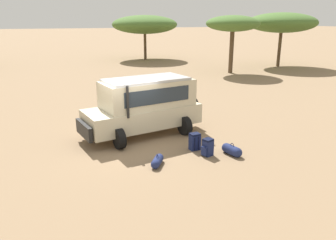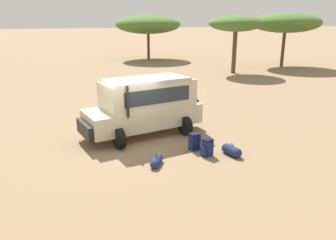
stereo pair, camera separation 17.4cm
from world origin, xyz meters
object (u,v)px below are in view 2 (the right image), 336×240
Objects in this scene: duffel_bag_soft_canvas at (156,161)px; acacia_tree_far_right at (286,23)px; duffel_bag_low_black_case at (232,150)px; acacia_tree_centre_back at (148,25)px; acacia_tree_right_mid at (236,24)px; backpack_beside_front_wheel at (194,142)px; backpack_cluster_center at (207,148)px; safari_vehicle at (145,105)px.

duffel_bag_soft_canvas is 0.11× the size of acacia_tree_far_right.
acacia_tree_centre_back is at bearing 80.35° from duffel_bag_low_black_case.
duffel_bag_soft_canvas is 0.16× the size of acacia_tree_right_mid.
duffel_bag_soft_canvas is (-1.77, -0.86, -0.17)m from backpack_beside_front_wheel.
acacia_tree_far_right reaches higher than backpack_beside_front_wheel.
backpack_beside_front_wheel is 1.44m from duffel_bag_low_black_case.
backpack_beside_front_wheel is at bearing 25.82° from duffel_bag_soft_canvas.
backpack_beside_front_wheel is 29.15m from acacia_tree_centre_back.
duffel_bag_low_black_case is at bearing -119.73° from acacia_tree_right_mid.
backpack_beside_front_wheel reaches higher than duffel_bag_soft_canvas.
backpack_beside_front_wheel is 0.73× the size of duffel_bag_low_black_case.
backpack_cluster_center reaches higher than duffel_bag_soft_canvas.
backpack_beside_front_wheel is 25.29m from acacia_tree_far_right.
acacia_tree_far_right reaches higher than acacia_tree_centre_back.
backpack_beside_front_wheel is at bearing -123.98° from acacia_tree_right_mid.
backpack_cluster_center is at bearing -132.96° from acacia_tree_far_right.
acacia_tree_far_right is at bearing 16.89° from acacia_tree_right_mid.
safari_vehicle is at bearing -131.62° from acacia_tree_right_mid.
acacia_tree_centre_back is (6.06, 28.26, 3.77)m from backpack_beside_front_wheel.
acacia_tree_right_mid is (9.53, 16.68, 4.15)m from duffel_bag_low_black_case.
backpack_beside_front_wheel is at bearing 107.58° from backpack_cluster_center.
acacia_tree_centre_back reaches higher than acacia_tree_right_mid.
backpack_cluster_center is at bearing -72.42° from backpack_beside_front_wheel.
safari_vehicle is 0.71× the size of acacia_tree_centre_back.
duffel_bag_low_black_case is at bearing -15.31° from backpack_cluster_center.
acacia_tree_centre_back reaches higher than duffel_bag_soft_canvas.
backpack_cluster_center is 2.00m from duffel_bag_soft_canvas.
backpack_beside_front_wheel is 0.09× the size of acacia_tree_far_right.
duffel_bag_low_black_case is (1.09, -0.92, -0.14)m from backpack_beside_front_wheel.
duffel_bag_low_black_case is at bearing -99.65° from acacia_tree_centre_back.
backpack_cluster_center is 0.82× the size of duffel_bag_soft_canvas.
backpack_cluster_center is 29.77m from acacia_tree_centre_back.
duffel_bag_soft_canvas is 30.41m from acacia_tree_centre_back.
acacia_tree_centre_back reaches higher than backpack_beside_front_wheel.
acacia_tree_right_mid is (10.62, 15.76, 4.01)m from backpack_beside_front_wheel.
safari_vehicle is at bearing 118.67° from backpack_beside_front_wheel.
acacia_tree_right_mid reaches higher than safari_vehicle.
backpack_beside_front_wheel is at bearing -134.40° from acacia_tree_far_right.
acacia_tree_centre_back is at bearing 137.57° from acacia_tree_far_right.
acacia_tree_far_right is (17.46, 17.83, 4.06)m from backpack_beside_front_wheel.
acacia_tree_right_mid reaches higher than backpack_beside_front_wheel.
acacia_tree_far_right is at bearing 47.04° from backpack_cluster_center.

